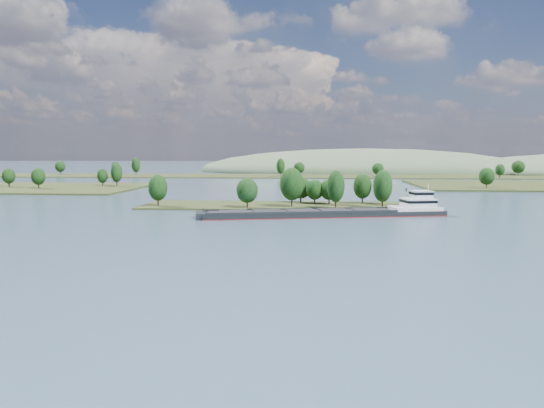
{
  "coord_description": "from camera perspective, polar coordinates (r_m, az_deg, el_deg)",
  "views": [
    {
      "loc": [
        11.98,
        -10.68,
        20.39
      ],
      "look_at": [
        0.91,
        130.0,
        6.0
      ],
      "focal_mm": 35.0,
      "sensor_mm": 36.0,
      "label": 1
    }
  ],
  "objects": [
    {
      "name": "ground",
      "position": [
        132.8,
        -0.73,
        -3.01
      ],
      "size": [
        1800.0,
        1800.0,
        0.0
      ],
      "primitive_type": "plane",
      "color": "#3B5467",
      "rests_on": "ground"
    },
    {
      "name": "tree_island",
      "position": [
        190.51,
        2.63,
        0.92
      ],
      "size": [
        100.0,
        30.0,
        14.94
      ],
      "color": "#283115",
      "rests_on": "ground"
    },
    {
      "name": "back_shoreline",
      "position": [
        410.95,
        4.13,
        3.06
      ],
      "size": [
        900.0,
        60.0,
        15.58
      ],
      "color": "#283115",
      "rests_on": "ground"
    },
    {
      "name": "hill_west",
      "position": [
        513.33,
        9.88,
        3.46
      ],
      "size": [
        320.0,
        160.0,
        44.0
      ],
      "primitive_type": "ellipsoid",
      "color": "#485D40",
      "rests_on": "ground"
    },
    {
      "name": "cargo_barge",
      "position": [
        165.59,
        7.31,
        -0.84
      ],
      "size": [
        77.54,
        25.82,
        10.47
      ],
      "color": "black",
      "rests_on": "ground"
    }
  ]
}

